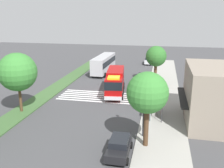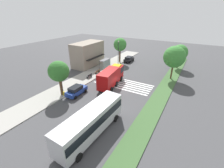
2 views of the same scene
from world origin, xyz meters
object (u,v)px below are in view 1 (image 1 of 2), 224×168
parked_car_mid (142,79)px  bench_west_of_shelter (156,94)px  bus_stop_shelter (154,103)px  sidewalk_tree_far_west (156,57)px  sidewalk_tree_center (147,93)px  parked_car_east (119,146)px  transit_bus (104,63)px  median_tree_far_west (18,72)px  parked_car_west (149,60)px  fire_hydrant (152,79)px  street_lamp (144,100)px  bench_near_shelter (155,102)px  fire_truck (115,82)px

parked_car_mid → bench_west_of_shelter: parked_car_mid is taller
bus_stop_shelter → sidewalk_tree_far_west: 16.60m
bench_west_of_shelter → sidewalk_tree_center: size_ratio=0.22×
parked_car_east → transit_bus: transit_bus is taller
median_tree_far_west → transit_bus: bearing=167.3°
parked_car_west → bench_west_of_shelter: parked_car_west is taller
fire_hydrant → street_lamp: bearing=0.3°
street_lamp → fire_hydrant: street_lamp is taller
parked_car_west → transit_bus: 14.59m
bench_west_of_shelter → fire_hydrant: (-9.02, -0.96, -0.10)m
sidewalk_tree_center → bench_near_shelter: bearing=177.6°
fire_truck → bus_stop_shelter: fire_truck is taller
fire_truck → parked_car_east: fire_truck is taller
bench_near_shelter → fire_hydrant: bearing=-175.5°
parked_car_mid → sidewalk_tree_far_west: 4.70m
transit_bus → bench_west_of_shelter: transit_bus is taller
street_lamp → median_tree_far_west: 16.36m
sidewalk_tree_far_west → parked_car_mid: bearing=-55.5°
parked_car_mid → bus_stop_shelter: 15.10m
parked_car_west → bus_stop_shelter: bus_stop_shelter is taller
parked_car_mid → median_tree_far_west: size_ratio=0.60×
median_tree_far_west → street_lamp: bearing=77.0°
bench_near_shelter → sidewalk_tree_far_west: bearing=-177.8°
parked_car_east → street_lamp: (-3.75, 1.80, 3.19)m
sidewalk_tree_center → bus_stop_shelter: bearing=176.4°
parked_car_west → fire_hydrant: (16.90, 1.70, -0.40)m
sidewalk_tree_center → median_tree_far_west: 17.18m
sidewalk_tree_center → transit_bus: bearing=-159.2°
street_lamp → fire_hydrant: 22.13m
bus_stop_shelter → bench_near_shelter: (-4.00, 0.00, -1.30)m
sidewalk_tree_far_west → fire_hydrant: (-0.03, -0.50, -4.28)m
fire_truck → bus_stop_shelter: 10.03m
parked_car_east → sidewalk_tree_center: size_ratio=0.59×
street_lamp → median_tree_far_west: bearing=-103.0°
parked_car_west → parked_car_east: bearing=-0.4°
bus_stop_shelter → street_lamp: (5.47, -0.86, 2.14)m
sidewalk_tree_far_west → bench_west_of_shelter: bearing=3.0°
parked_car_east → fire_hydrant: 25.65m
parked_car_west → transit_bus: (11.57, -8.79, 1.25)m
parked_car_west → median_tree_far_west: bearing=-22.3°
fire_truck → bench_near_shelter: 7.52m
street_lamp → sidewalk_tree_far_west: street_lamp is taller
street_lamp → fire_truck: bearing=-157.6°
parked_car_east → street_lamp: size_ratio=0.64×
street_lamp → sidewalk_tree_far_west: 21.83m
parked_car_west → street_lamp: street_lamp is taller
fire_truck → parked_car_east: (17.01, 3.66, -1.25)m
sidewalk_tree_center → fire_truck: bearing=-158.7°
street_lamp → median_tree_far_west: median_tree_far_west is taller
parked_car_west → parked_car_east: parked_car_west is taller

